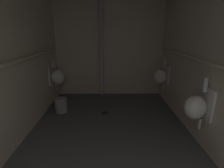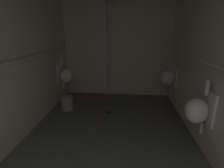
% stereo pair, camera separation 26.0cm
% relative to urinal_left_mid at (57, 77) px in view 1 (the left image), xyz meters
% --- Properties ---
extents(floor, '(2.82, 4.62, 0.08)m').
position_rel_urinal_left_mid_xyz_m(floor, '(1.20, -1.67, -0.68)').
color(floor, '#4C4F4C').
rests_on(floor, ground).
extents(wall_left, '(0.06, 4.62, 2.45)m').
position_rel_urinal_left_mid_xyz_m(wall_left, '(-0.18, -1.67, 0.59)').
color(wall_left, beige).
rests_on(wall_left, ground).
extents(wall_right, '(0.06, 4.62, 2.45)m').
position_rel_urinal_left_mid_xyz_m(wall_right, '(2.58, -1.67, 0.59)').
color(wall_right, beige).
rests_on(wall_right, ground).
extents(wall_back, '(2.82, 0.06, 2.45)m').
position_rel_urinal_left_mid_xyz_m(wall_back, '(1.20, 0.61, 0.59)').
color(wall_back, beige).
rests_on(wall_back, ground).
extents(urinal_left_mid, '(0.32, 0.30, 0.76)m').
position_rel_urinal_left_mid_xyz_m(urinal_left_mid, '(0.00, 0.00, 0.00)').
color(urinal_left_mid, silver).
extents(urinal_right_mid, '(0.32, 0.30, 0.76)m').
position_rel_urinal_left_mid_xyz_m(urinal_right_mid, '(2.40, -1.69, 0.00)').
color(urinal_right_mid, silver).
extents(urinal_right_far, '(0.32, 0.30, 0.76)m').
position_rel_urinal_left_mid_xyz_m(urinal_right_far, '(2.40, 0.02, 0.00)').
color(urinal_right_far, silver).
extents(supply_pipe_left, '(0.06, 3.84, 0.06)m').
position_rel_urinal_left_mid_xyz_m(supply_pipe_left, '(-0.09, -1.69, 0.59)').
color(supply_pipe_left, beige).
extents(supply_pipe_right, '(0.06, 3.87, 0.06)m').
position_rel_urinal_left_mid_xyz_m(supply_pipe_right, '(2.49, -1.68, 0.59)').
color(supply_pipe_right, beige).
extents(standpipe_back_wall, '(0.11, 0.11, 2.40)m').
position_rel_urinal_left_mid_xyz_m(standpipe_back_wall, '(1.00, 0.50, 0.59)').
color(standpipe_back_wall, '#B2B2B2').
rests_on(standpipe_back_wall, ground).
extents(floor_drain, '(0.14, 0.14, 0.01)m').
position_rel_urinal_left_mid_xyz_m(floor_drain, '(1.10, -0.58, -0.63)').
color(floor_drain, black).
rests_on(floor_drain, ground).
extents(waste_bin, '(0.25, 0.25, 0.30)m').
position_rel_urinal_left_mid_xyz_m(waste_bin, '(0.19, -0.51, -0.49)').
color(waste_bin, gray).
rests_on(waste_bin, ground).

